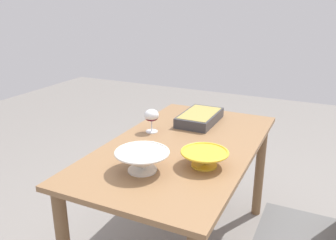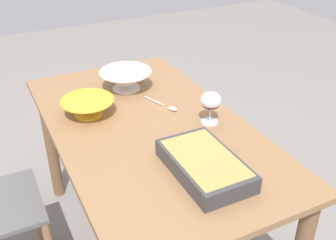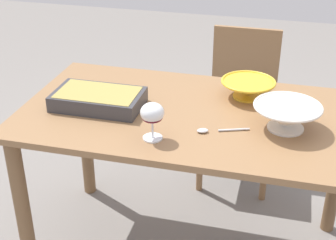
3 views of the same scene
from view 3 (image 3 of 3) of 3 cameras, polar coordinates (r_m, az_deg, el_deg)
name	(u,v)px [view 3 (image 3 of 3)]	position (r m, az deg, el deg)	size (l,w,h in m)	color
dining_table	(192,137)	(2.11, 2.75, -2.01)	(1.42, 0.79, 0.75)	olive
chair	(241,100)	(2.82, 8.38, 2.34)	(0.39, 0.39, 0.86)	#595959
wine_glass	(152,115)	(1.81, -1.82, 0.60)	(0.09, 0.09, 0.15)	white
casserole_dish	(98,98)	(2.10, -8.01, 2.48)	(0.37, 0.22, 0.07)	#38383D
mixing_bowl	(287,116)	(1.95, 13.48, 0.49)	(0.26, 0.26, 0.10)	white
small_bowl	(248,88)	(2.19, 9.16, 3.69)	(0.24, 0.24, 0.08)	yellow
serving_spoon	(212,130)	(1.91, 5.07, -1.18)	(0.20, 0.09, 0.01)	silver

